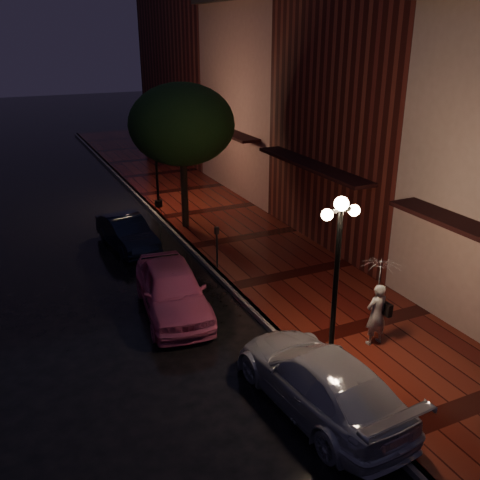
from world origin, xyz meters
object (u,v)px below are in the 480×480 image
street_tree (182,127)px  pink_car (172,289)px  streetlamp_far (156,154)px  silver_car (320,380)px  streetlamp_near (336,275)px  navy_car (127,233)px  parking_meter (217,243)px  woman_with_umbrella (379,289)px

street_tree → pink_car: (-2.75, -6.54, -3.49)m
streetlamp_far → street_tree: 3.44m
street_tree → silver_car: (-1.21, -11.97, -3.55)m
streetlamp_near → silver_car: streetlamp_near is taller
navy_car → streetlamp_near: bearing=-83.1°
pink_car → navy_car: pink_car is taller
silver_car → street_tree: bearing=-99.9°
navy_car → parking_meter: parking_meter is taller
streetlamp_far → navy_car: bearing=-121.5°
woman_with_umbrella → parking_meter: (-1.84, 6.13, -0.67)m
street_tree → streetlamp_near: bearing=-91.3°
street_tree → parking_meter: street_tree is taller
silver_car → navy_car: bearing=-86.4°
streetlamp_near → woman_with_umbrella: 1.91m
woman_with_umbrella → navy_car: bearing=-67.8°
parking_meter → pink_car: bearing=-144.0°
street_tree → silver_car: size_ratio=1.21×
streetlamp_far → parking_meter: (-0.20, -7.46, -1.55)m
woman_with_umbrella → street_tree: bearing=-83.4°
streetlamp_far → woman_with_umbrella: streetlamp_far is taller
streetlamp_near → pink_car: streetlamp_near is taller
pink_car → silver_car: size_ratio=0.92×
woman_with_umbrella → streetlamp_far: bearing=-84.0°
silver_car → woman_with_umbrella: size_ratio=2.03×
street_tree → parking_meter: 5.50m
parking_meter → silver_car: bearing=-102.1°
streetlamp_near → woman_with_umbrella: size_ratio=1.82×
street_tree → silver_car: bearing=-95.8°
pink_car → parking_meter: parking_meter is taller
woman_with_umbrella → parking_meter: bearing=-74.1°
streetlamp_near → parking_meter: size_ratio=2.90×
street_tree → woman_with_umbrella: bearing=-82.6°
street_tree → pink_car: street_tree is taller
streetlamp_far → silver_car: streetlamp_far is taller
parking_meter → streetlamp_far: bearing=82.1°
pink_car → silver_car: (1.54, -5.42, -0.05)m
navy_car → street_tree: bearing=13.1°
streetlamp_near → navy_car: streetlamp_near is taller
silver_car → woman_with_umbrella: 3.11m
silver_car → parking_meter: parking_meter is taller
pink_car → parking_meter: bearing=49.5°
streetlamp_far → woman_with_umbrella: (1.64, -13.59, -0.88)m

